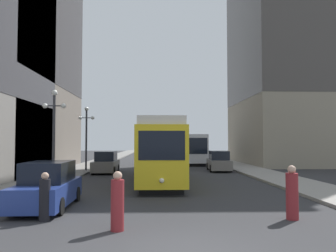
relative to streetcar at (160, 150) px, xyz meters
name	(u,v)px	position (x,y,z in m)	size (l,w,h in m)	color
sidewalk_left	(104,161)	(-7.46, 24.98, -2.03)	(3.28, 120.00, 0.15)	gray
sidewalk_right	(218,160)	(8.38, 24.98, -2.03)	(3.28, 120.00, 0.15)	gray
streetcar	(160,150)	(0.00, 0.00, 0.00)	(2.70, 13.92, 3.89)	black
transit_bus	(189,148)	(3.79, 19.57, -0.15)	(3.01, 12.80, 3.45)	black
parked_car_left_near	(48,186)	(-4.52, -9.27, -1.26)	(2.00, 4.81, 1.82)	black
parked_car_left_mid	(106,163)	(-4.52, 6.52, -1.26)	(1.90, 4.87, 1.82)	black
parked_car_right_far	(219,162)	(5.44, 8.17, -1.26)	(2.09, 4.99, 1.82)	black
pedestrian_crossing_near	(292,194)	(4.36, -11.66, -1.25)	(0.41, 0.41, 1.82)	maroon
pedestrian_crossing_far	(117,203)	(-1.36, -12.96, -1.29)	(0.39, 0.39, 1.74)	maroon
pedestrian_on_sidewalk	(45,198)	(-3.90, -11.60, -1.35)	(0.36, 0.36, 1.60)	black
lamp_post_left_near	(54,122)	(-6.42, -2.14, 1.74)	(1.41, 0.36, 5.63)	#333338
lamp_post_left_far	(86,129)	(-6.42, 7.54, 1.70)	(1.41, 0.36, 5.57)	#333338
building_right_corner	(300,34)	(17.26, 18.00, 13.68)	(15.07, 17.02, 30.59)	gray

